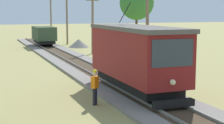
# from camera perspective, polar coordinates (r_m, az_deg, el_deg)

# --- Properties ---
(red_tram) EXTENTS (2.60, 8.54, 4.79)m
(red_tram) POSITION_cam_1_polar(r_m,az_deg,el_deg) (19.93, 3.79, 1.01)
(red_tram) COLOR maroon
(red_tram) RESTS_ON rail_right
(freight_car) EXTENTS (2.40, 5.20, 2.31)m
(freight_car) POSITION_cam_1_polar(r_m,az_deg,el_deg) (47.76, -10.69, 4.22)
(freight_car) COLOR #384C33
(freight_car) RESTS_ON rail_right
(utility_pole_mid) EXTENTS (1.40, 0.48, 6.60)m
(utility_pole_mid) POSITION_cam_1_polar(r_m,az_deg,el_deg) (26.95, 5.61, 5.38)
(utility_pole_mid) COLOR #7A664C
(utility_pole_mid) RESTS_ON ground
(utility_pole_far) EXTENTS (1.40, 0.42, 6.57)m
(utility_pole_far) POSITION_cam_1_polar(r_m,az_deg,el_deg) (39.52, -3.09, 6.23)
(utility_pole_far) COLOR #7A664C
(utility_pole_far) RESTS_ON ground
(utility_pole_distant) EXTENTS (1.40, 0.36, 7.70)m
(utility_pole_distant) POSITION_cam_1_polar(r_m,az_deg,el_deg) (50.95, -7.13, 7.22)
(utility_pole_distant) COLOR #7A664C
(utility_pole_distant) RESTS_ON ground
(utility_pole_horizon) EXTENTS (1.40, 0.31, 8.45)m
(utility_pole_horizon) POSITION_cam_1_polar(r_m,az_deg,el_deg) (62.19, -9.63, 7.65)
(utility_pole_horizon) COLOR #7A664C
(utility_pole_horizon) RESTS_ON ground
(gravel_pile) EXTENTS (2.70, 2.70, 1.07)m
(gravel_pile) POSITION_cam_1_polar(r_m,az_deg,el_deg) (46.63, -5.28, 2.98)
(gravel_pile) COLOR gray
(gravel_pile) RESTS_ON ground
(second_worker) EXTENTS (0.45, 0.43, 1.78)m
(second_worker) POSITION_cam_1_polar(r_m,az_deg,el_deg) (17.88, -2.72, -3.72)
(second_worker) COLOR black
(second_worker) RESTS_ON ground
(tree_left_near) EXTENTS (4.69, 4.69, 8.10)m
(tree_left_near) POSITION_cam_1_polar(r_m,az_deg,el_deg) (49.89, 3.91, 9.30)
(tree_left_near) COLOR #4C3823
(tree_left_near) RESTS_ON ground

